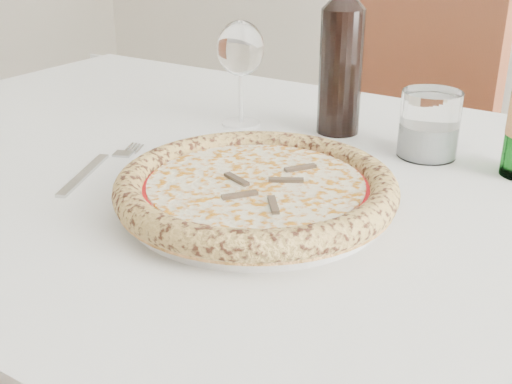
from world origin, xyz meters
TOP-DOWN VIEW (x-y plane):
  - dining_table at (-0.12, 0.21)m, footprint 1.61×1.08m
  - chair_far at (-0.16, 1.01)m, footprint 0.55×0.55m
  - plate at (-0.12, 0.11)m, footprint 0.29×0.29m
  - pizza at (-0.12, 0.11)m, footprint 0.32×0.32m
  - fork at (-0.36, 0.13)m, footprint 0.05×0.20m
  - wine_glass at (-0.27, 0.39)m, footprint 0.07×0.07m
  - tumbler at (0.03, 0.37)m, footprint 0.08×0.08m
  - wine_bottle at (-0.12, 0.42)m, footprint 0.07×0.07m

SIDE VIEW (x-z plane):
  - chair_far at x=-0.16m, z-range 0.07..1.00m
  - dining_table at x=-0.12m, z-range 0.29..1.05m
  - fork at x=-0.36m, z-range 0.76..0.76m
  - plate at x=-0.12m, z-range 0.76..0.77m
  - pizza at x=-0.12m, z-range 0.77..0.80m
  - tumbler at x=0.03m, z-range 0.75..0.84m
  - wine_bottle at x=-0.12m, z-range 0.74..1.00m
  - wine_glass at x=-0.27m, z-range 0.79..0.96m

